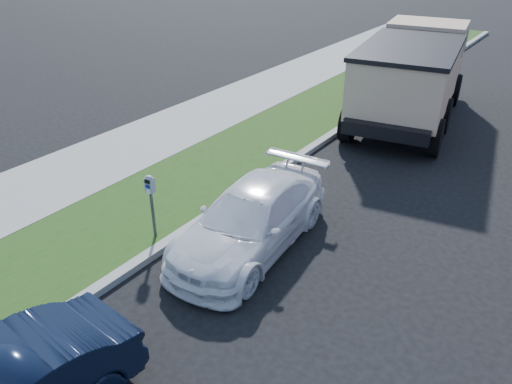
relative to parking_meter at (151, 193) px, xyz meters
The scene contains 5 objects.
ground 3.25m from the parking_meter, 11.58° to the left, with size 120.00×120.00×0.00m, color black.
streetside 3.86m from the parking_meter, 134.98° to the left, with size 6.12×50.00×0.15m.
parking_meter is the anchor object (origin of this frame).
white_wagon 2.19m from the parking_meter, 31.09° to the left, with size 1.87×4.60×1.33m, color white.
dump_truck 10.85m from the parking_meter, 81.21° to the left, with size 4.06×7.80×2.91m.
Camera 1 is at (4.11, -6.74, 6.24)m, focal length 35.00 mm.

